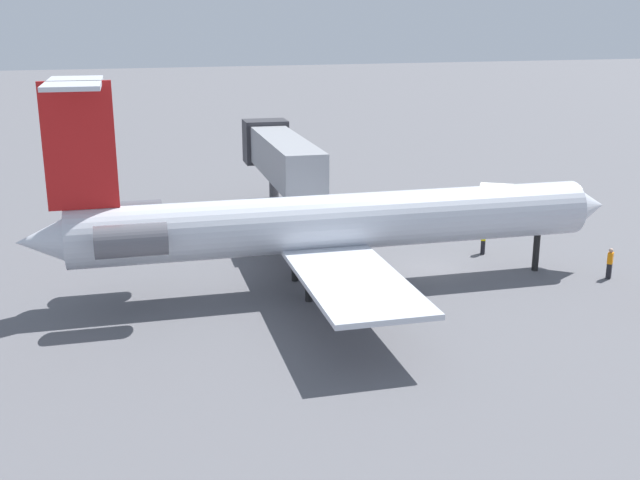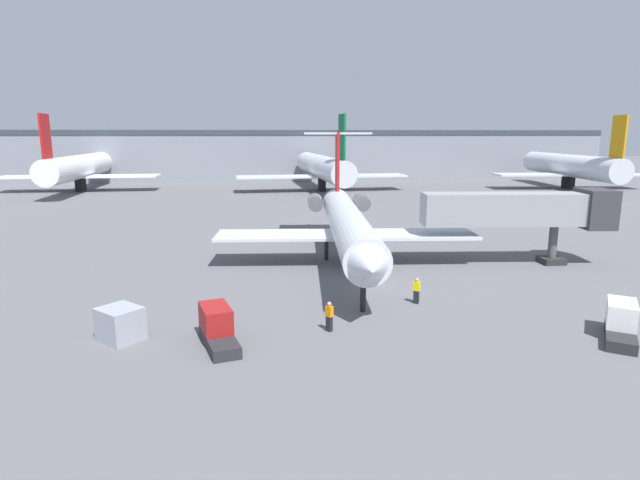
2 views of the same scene
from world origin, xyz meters
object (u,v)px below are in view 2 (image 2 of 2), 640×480
object	(u,v)px
baggage_tug_lead	(217,328)
parked_airliner_centre	(570,166)
ground_crew_marshaller	(417,291)
baggage_tug_trailing	(621,323)
parked_airliner_west_mid	(322,168)
parked_airliner_west_end	(79,167)
ground_crew_loader	(329,316)
cargo_container_uld	(120,324)
regional_jet	(346,221)
jet_bridge	(529,210)

from	to	relation	value
baggage_tug_lead	parked_airliner_centre	bearing A→B (deg)	48.04
ground_crew_marshaller	baggage_tug_trailing	distance (m)	11.36
ground_crew_marshaller	parked_airliner_west_mid	world-z (taller)	parked_airliner_west_mid
baggage_tug_lead	parked_airliner_west_end	size ratio (longest dim) A/B	0.12
ground_crew_marshaller	baggage_tug_trailing	size ratio (longest dim) A/B	0.41
baggage_tug_lead	ground_crew_loader	bearing A→B (deg)	9.30
ground_crew_loader	parked_airliner_west_mid	distance (m)	71.44
baggage_tug_lead	cargo_container_uld	xyz separation A→B (m)	(-5.10, 1.08, 0.04)
baggage_tug_trailing	regional_jet	bearing A→B (deg)	123.36
baggage_tug_trailing	parked_airliner_west_mid	distance (m)	74.06
cargo_container_uld	parked_airliner_west_end	size ratio (longest dim) A/B	0.08
jet_bridge	parked_airliner_west_end	bearing A→B (deg)	131.57
ground_crew_marshaller	parked_airliner_centre	distance (m)	82.76
baggage_tug_trailing	baggage_tug_lead	bearing A→B (deg)	175.18
jet_bridge	baggage_tug_trailing	distance (m)	16.61
baggage_tug_trailing	parked_airliner_west_end	world-z (taller)	parked_airliner_west_end
cargo_container_uld	parked_airliner_centre	world-z (taller)	parked_airliner_centre
regional_jet	cargo_container_uld	bearing A→B (deg)	-134.14
jet_bridge	ground_crew_loader	bearing A→B (deg)	-144.43
ground_crew_loader	parked_airliner_west_end	size ratio (longest dim) A/B	0.05
regional_jet	ground_crew_loader	world-z (taller)	regional_jet
ground_crew_loader	baggage_tug_trailing	bearing A→B (deg)	-10.29
ground_crew_marshaller	ground_crew_loader	distance (m)	7.40
regional_jet	ground_crew_marshaller	size ratio (longest dim) A/B	18.27
ground_crew_loader	baggage_tug_trailing	distance (m)	15.50
regional_jet	parked_airliner_centre	distance (m)	76.18
baggage_tug_lead	baggage_tug_trailing	world-z (taller)	same
baggage_tug_lead	parked_airliner_west_end	distance (m)	82.80
ground_crew_loader	parked_airliner_west_mid	bearing A→B (deg)	83.35
cargo_container_uld	parked_airliner_west_end	world-z (taller)	parked_airliner_west_end
regional_jet	ground_crew_marshaller	distance (m)	11.69
ground_crew_marshaller	parked_airliner_west_end	bearing A→B (deg)	121.17
baggage_tug_trailing	parked_airliner_centre	world-z (taller)	parked_airliner_centre
jet_bridge	parked_airliner_west_end	size ratio (longest dim) A/B	0.46
cargo_container_uld	baggage_tug_lead	bearing A→B (deg)	-11.98
regional_jet	parked_airliner_west_mid	distance (m)	55.98
regional_jet	parked_airliner_centre	xyz separation A→B (m)	(53.64, 54.09, 0.86)
baggage_tug_trailing	parked_airliner_west_end	distance (m)	94.37
cargo_container_uld	ground_crew_loader	bearing A→B (deg)	-0.54
parked_airliner_centre	parked_airliner_west_mid	bearing A→B (deg)	178.03
baggage_tug_trailing	cargo_container_uld	world-z (taller)	baggage_tug_trailing
ground_crew_loader	parked_airliner_west_mid	world-z (taller)	parked_airliner_west_mid
baggage_tug_lead	parked_airliner_centre	distance (m)	94.44
jet_bridge	parked_airliner_west_mid	world-z (taller)	parked_airliner_west_mid
ground_crew_marshaller	parked_airliner_centre	world-z (taller)	parked_airliner_centre
regional_jet	baggage_tug_trailing	xyz separation A→B (m)	(11.77, -17.88, -2.76)
jet_bridge	baggage_tug_trailing	world-z (taller)	jet_bridge
ground_crew_loader	parked_airliner_west_end	xyz separation A→B (m)	(-37.12, 75.65, 3.64)
ground_crew_loader	parked_airliner_centre	bearing A→B (deg)	50.46
regional_jet	jet_bridge	distance (m)	15.03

